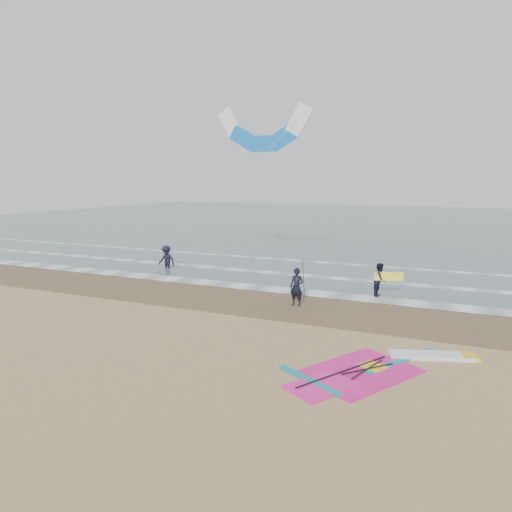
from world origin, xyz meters
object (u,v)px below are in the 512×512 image
at_px(windsurf_rig, 381,368).
at_px(person_walking, 380,280).
at_px(surf_kite, 263,133).
at_px(person_wading, 166,254).
at_px(person_standing, 297,287).

height_order(windsurf_rig, person_walking, person_walking).
height_order(windsurf_rig, surf_kite, surf_kite).
distance_m(windsurf_rig, surf_kite, 17.91).
relative_size(person_walking, person_wading, 0.88).
xyz_separation_m(windsurf_rig, person_walking, (-1.32, 8.44, 0.75)).
xyz_separation_m(person_walking, surf_kite, (-7.81, 4.67, 7.34)).
distance_m(windsurf_rig, person_walking, 8.57).
xyz_separation_m(person_wading, surf_kite, (5.12, 2.94, 7.23)).
bearing_deg(person_standing, windsurf_rig, -45.36).
distance_m(person_standing, person_wading, 11.00).
bearing_deg(surf_kite, person_wading, -150.15).
height_order(person_standing, person_walking, person_standing).
relative_size(windsurf_rig, person_wading, 3.01).
relative_size(person_standing, person_walking, 1.04).
relative_size(windsurf_rig, person_walking, 3.40).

